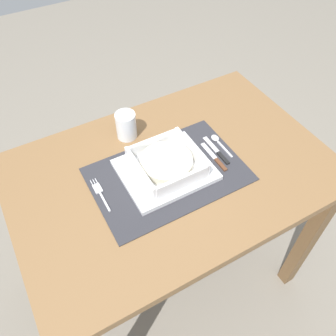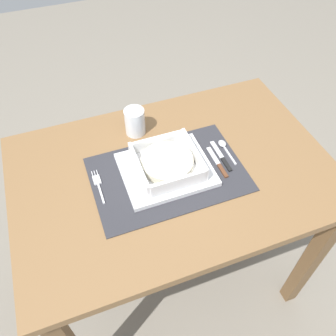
# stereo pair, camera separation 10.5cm
# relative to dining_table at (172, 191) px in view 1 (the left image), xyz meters

# --- Properties ---
(ground_plane) EXTENTS (6.00, 6.00, 0.00)m
(ground_plane) POSITION_rel_dining_table_xyz_m (0.00, 0.00, -0.62)
(ground_plane) COLOR gray
(dining_table) EXTENTS (0.99, 0.67, 0.73)m
(dining_table) POSITION_rel_dining_table_xyz_m (0.00, 0.00, 0.00)
(dining_table) COLOR brown
(dining_table) RESTS_ON ground
(placemat) EXTENTS (0.46, 0.31, 0.00)m
(placemat) POSITION_rel_dining_table_xyz_m (-0.02, -0.01, 0.11)
(placemat) COLOR #2D2D33
(placemat) RESTS_ON dining_table
(serving_plate) EXTENTS (0.27, 0.22, 0.02)m
(serving_plate) POSITION_rel_dining_table_xyz_m (-0.02, -0.00, 0.12)
(serving_plate) COLOR white
(serving_plate) RESTS_ON placemat
(porridge_bowl) EXTENTS (0.19, 0.19, 0.05)m
(porridge_bowl) POSITION_rel_dining_table_xyz_m (-0.02, -0.00, 0.15)
(porridge_bowl) COLOR white
(porridge_bowl) RESTS_ON serving_plate
(fork) EXTENTS (0.02, 0.13, 0.00)m
(fork) POSITION_rel_dining_table_xyz_m (-0.23, 0.02, 0.12)
(fork) COLOR silver
(fork) RESTS_ON placemat
(spoon) EXTENTS (0.02, 0.11, 0.01)m
(spoon) POSITION_rel_dining_table_xyz_m (0.19, 0.03, 0.12)
(spoon) COLOR silver
(spoon) RESTS_ON placemat
(butter_knife) EXTENTS (0.01, 0.14, 0.01)m
(butter_knife) POSITION_rel_dining_table_xyz_m (0.16, -0.01, 0.12)
(butter_knife) COLOR black
(butter_knife) RESTS_ON placemat
(bread_knife) EXTENTS (0.01, 0.13, 0.01)m
(bread_knife) POSITION_rel_dining_table_xyz_m (0.14, -0.03, 0.12)
(bread_knife) COLOR #59331E
(bread_knife) RESTS_ON placemat
(drinking_glass) EXTENTS (0.07, 0.07, 0.09)m
(drinking_glass) POSITION_rel_dining_table_xyz_m (-0.06, 0.20, 0.15)
(drinking_glass) COLOR white
(drinking_glass) RESTS_ON dining_table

